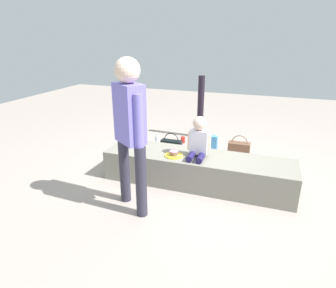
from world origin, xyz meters
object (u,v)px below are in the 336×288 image
object	(u,v)px
water_bottle_far_side	(157,140)
cake_plate	(174,154)
handbag_black_leather	(171,148)
water_bottle_near_gift	(146,151)
cake_box_white	(272,168)
child_seated	(199,140)
handbag_brown_canvas	(239,149)
gift_bag	(210,144)
party_cup_red	(183,140)
adult_standing	(130,123)

from	to	relation	value
water_bottle_far_side	cake_plate	bearing A→B (deg)	-59.55
water_bottle_far_side	handbag_black_leather	distance (m)	0.49
water_bottle_near_gift	cake_box_white	bearing A→B (deg)	3.72
water_bottle_near_gift	water_bottle_far_side	distance (m)	0.51
water_bottle_far_side	child_seated	bearing A→B (deg)	-48.30
cake_plate	handbag_brown_canvas	size ratio (longest dim) A/B	0.69
cake_plate	water_bottle_far_side	distance (m)	1.36
gift_bag	water_bottle_far_side	bearing A→B (deg)	178.50
cake_plate	handbag_black_leather	xyz separation A→B (m)	(-0.31, 0.81, -0.26)
handbag_black_leather	handbag_brown_canvas	distance (m)	1.02
water_bottle_near_gift	water_bottle_far_side	size ratio (longest dim) A/B	0.97
party_cup_red	handbag_black_leather	distance (m)	0.61
cake_box_white	gift_bag	bearing A→B (deg)	158.03
party_cup_red	handbag_black_leather	size ratio (longest dim) A/B	0.29
cake_plate	party_cup_red	bearing A→B (deg)	102.39
party_cup_red	handbag_brown_canvas	distance (m)	0.99
handbag_brown_canvas	handbag_black_leather	bearing A→B (deg)	-160.53
cake_plate	gift_bag	bearing A→B (deg)	79.15
adult_standing	cake_box_white	size ratio (longest dim) A/B	4.79
cake_plate	gift_bag	size ratio (longest dim) A/B	0.69
child_seated	water_bottle_far_side	size ratio (longest dim) A/B	2.25
party_cup_red	child_seated	bearing A→B (deg)	-66.27
water_bottle_near_gift	water_bottle_far_side	world-z (taller)	water_bottle_far_side
cake_box_white	child_seated	bearing A→B (deg)	-142.05
child_seated	cake_plate	size ratio (longest dim) A/B	2.16
handbag_black_leather	handbag_brown_canvas	size ratio (longest dim) A/B	1.10
gift_bag	water_bottle_near_gift	world-z (taller)	gift_bag
water_bottle_far_side	cake_box_white	distance (m)	1.85
water_bottle_near_gift	adult_standing	bearing A→B (deg)	-72.20
handbag_black_leather	cake_box_white	bearing A→B (deg)	-2.39
water_bottle_near_gift	handbag_brown_canvas	size ratio (longest dim) A/B	0.64
child_seated	water_bottle_near_gift	bearing A→B (deg)	148.82
child_seated	cake_plate	distance (m)	0.35
cake_plate	party_cup_red	distance (m)	1.48
adult_standing	handbag_brown_canvas	bearing A→B (deg)	63.75
handbag_brown_canvas	gift_bag	bearing A→B (deg)	-176.30
cake_plate	handbag_black_leather	size ratio (longest dim) A/B	0.62
child_seated	water_bottle_near_gift	xyz separation A→B (m)	(-0.92, 0.56, -0.48)
water_bottle_near_gift	cake_box_white	xyz separation A→B (m)	(1.78, 0.12, -0.04)
cake_box_white	handbag_black_leather	distance (m)	1.45
water_bottle_far_side	party_cup_red	distance (m)	0.45
party_cup_red	cake_box_white	bearing A→B (deg)	-24.56
cake_plate	water_bottle_near_gift	xyz separation A→B (m)	(-0.64, 0.64, -0.29)
child_seated	handbag_brown_canvas	distance (m)	1.23
cake_plate	water_bottle_near_gift	distance (m)	0.95
gift_bag	party_cup_red	bearing A→B (deg)	151.16
gift_bag	party_cup_red	distance (m)	0.61
adult_standing	gift_bag	world-z (taller)	adult_standing
gift_bag	cake_box_white	bearing A→B (deg)	-21.97
cake_plate	water_bottle_far_side	world-z (taller)	cake_plate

